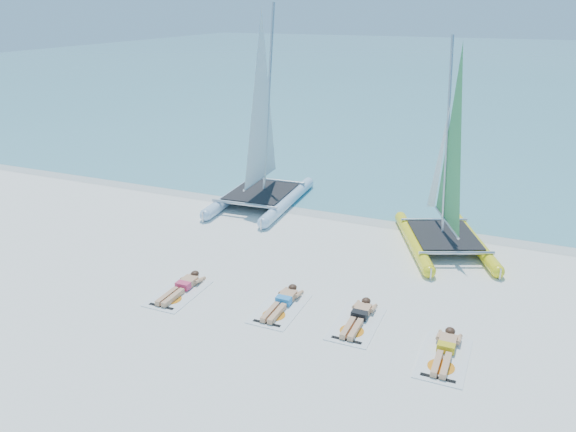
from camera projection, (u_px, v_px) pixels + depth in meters
name	position (u px, v px, depth m)	size (l,w,h in m)	color
ground	(285.00, 281.00, 15.17)	(140.00, 140.00, 0.00)	white
sea	(489.00, 64.00, 69.26)	(140.00, 115.00, 0.01)	#75BBC4
wet_sand_strip	(347.00, 215.00, 19.89)	(140.00, 1.40, 0.01)	silver
catamaran_blue	(261.00, 145.00, 20.41)	(2.86, 5.50, 7.32)	#C2D8FF
catamaran_yellow	(446.00, 180.00, 17.02)	(3.91, 5.18, 6.39)	yellow
towel_a	(178.00, 293.00, 14.48)	(1.00, 1.85, 0.02)	white
sunbather_a	(182.00, 286.00, 14.61)	(0.37, 1.73, 0.26)	tan
towel_b	(280.00, 309.00, 13.76)	(1.00, 1.85, 0.02)	white
sunbather_b	(283.00, 301.00, 13.88)	(0.37, 1.73, 0.26)	tan
towel_c	(356.00, 324.00, 13.10)	(1.00, 1.85, 0.02)	white
sunbather_c	(359.00, 316.00, 13.23)	(0.37, 1.73, 0.26)	tan
towel_d	(444.00, 358.00, 11.84)	(1.00, 1.85, 0.02)	white
sunbather_d	(446.00, 349.00, 11.97)	(0.37, 1.73, 0.26)	tan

